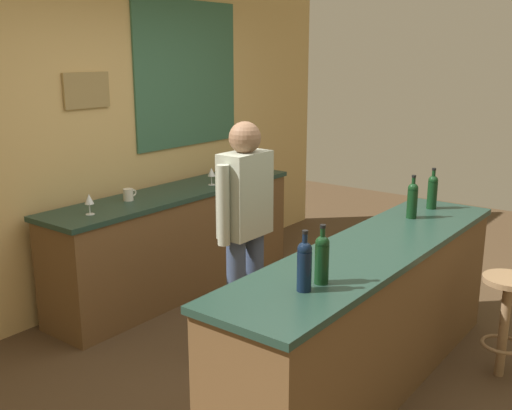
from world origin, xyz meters
TOP-DOWN VIEW (x-y plane):
  - ground_plane at (0.00, 0.00)m, footprint 10.00×10.00m
  - back_wall at (0.02, 2.03)m, footprint 6.00×0.09m
  - bar_counter at (0.00, -0.40)m, footprint 2.65×0.60m
  - side_counter at (0.40, 1.65)m, footprint 2.52×0.56m
  - bartender at (-0.14, 0.46)m, footprint 0.52×0.21m
  - bar_stool at (0.62, -1.04)m, footprint 0.32×0.32m
  - wine_bottle_a at (-0.83, -0.45)m, footprint 0.07×0.07m
  - wine_bottle_b at (-0.70, -0.46)m, footprint 0.07×0.07m
  - wine_bottle_c at (0.73, -0.33)m, footprint 0.07×0.07m
  - wine_bottle_d at (1.07, -0.34)m, footprint 0.07×0.07m
  - wine_glass_a at (-0.54, 1.60)m, footprint 0.07×0.07m
  - wine_glass_b at (0.75, 1.56)m, footprint 0.07×0.07m
  - coffee_mug at (-0.08, 1.70)m, footprint 0.12×0.08m

SIDE VIEW (x-z plane):
  - ground_plane at x=0.00m, z-range 0.00..0.00m
  - side_counter at x=0.40m, z-range 0.00..0.90m
  - bar_stool at x=0.62m, z-range 0.12..0.80m
  - bar_counter at x=0.00m, z-range 0.00..0.92m
  - bartender at x=-0.14m, z-range 0.13..1.75m
  - coffee_mug at x=-0.08m, z-range 0.90..1.00m
  - wine_glass_a at x=-0.54m, z-range 0.93..1.09m
  - wine_glass_b at x=0.75m, z-range 0.93..1.09m
  - wine_bottle_a at x=-0.83m, z-range 0.90..1.21m
  - wine_bottle_b at x=-0.70m, z-range 0.90..1.21m
  - wine_bottle_c at x=0.73m, z-range 0.90..1.21m
  - wine_bottle_d at x=1.07m, z-range 0.90..1.21m
  - back_wall at x=0.02m, z-range 0.02..2.82m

